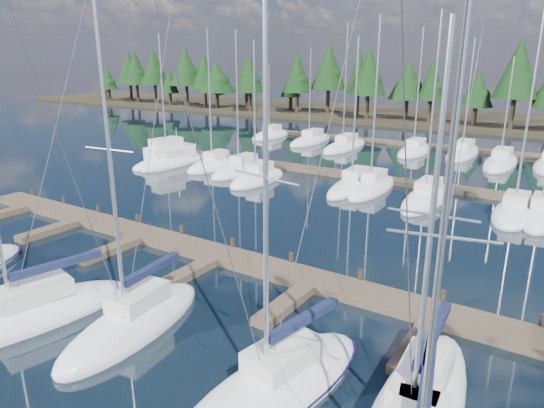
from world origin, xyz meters
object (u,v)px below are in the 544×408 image
Objects in this scene: main_dock at (215,259)px; front_sailboat_2 at (26,317)px; front_sailboat_3 at (134,323)px; front_sailboat_4 at (276,386)px; motor_yacht_left at (170,159)px.

front_sailboat_2 is at bearing -105.97° from main_dock.
front_sailboat_2 is at bearing -153.09° from front_sailboat_3.
front_sailboat_3 is (1.60, -7.23, 0.09)m from main_dock.
front_sailboat_4 is 1.44× the size of motor_yacht_left.
front_sailboat_3 reaches higher than motor_yacht_left.
front_sailboat_2 is 4.82m from front_sailboat_3.
front_sailboat_2 is 11.66m from front_sailboat_4.
front_sailboat_3 is 33.24m from motor_yacht_left.
main_dock is at bearing -40.49° from motor_yacht_left.
front_sailboat_4 is (8.79, -7.40, 0.08)m from main_dock.
front_sailboat_2 is 1.55× the size of motor_yacht_left.
main_dock is at bearing 139.91° from front_sailboat_4.
motor_yacht_left is at bearing 139.51° from main_dock.
motor_yacht_left is at bearing 139.63° from front_sailboat_4.
front_sailboat_2 reaches higher than front_sailboat_4.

